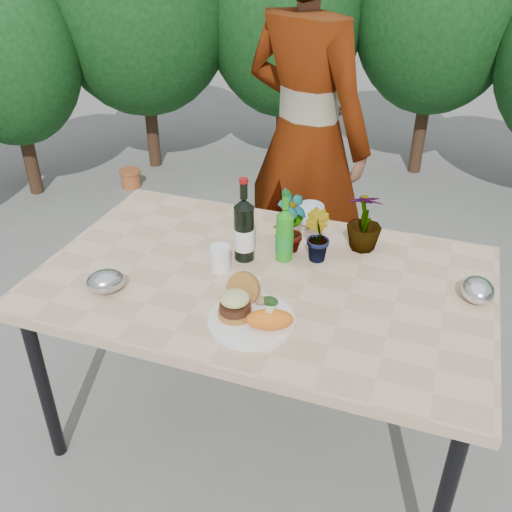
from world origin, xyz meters
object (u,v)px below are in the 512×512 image
(patio_table, at_px, (263,289))
(wine_bottle, at_px, (244,230))
(dinner_plate, at_px, (251,321))
(person, at_px, (305,139))

(patio_table, relative_size, wine_bottle, 4.93)
(wine_bottle, bearing_deg, dinner_plate, -48.99)
(dinner_plate, height_order, person, person)
(patio_table, xyz_separation_m, person, (-0.10, 0.90, 0.25))
(dinner_plate, distance_m, person, 1.19)
(wine_bottle, distance_m, person, 0.81)
(wine_bottle, xyz_separation_m, person, (0.01, 0.80, 0.08))
(dinner_plate, height_order, wine_bottle, wine_bottle)
(dinner_plate, bearing_deg, person, 97.44)
(patio_table, xyz_separation_m, wine_bottle, (-0.11, 0.09, 0.18))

